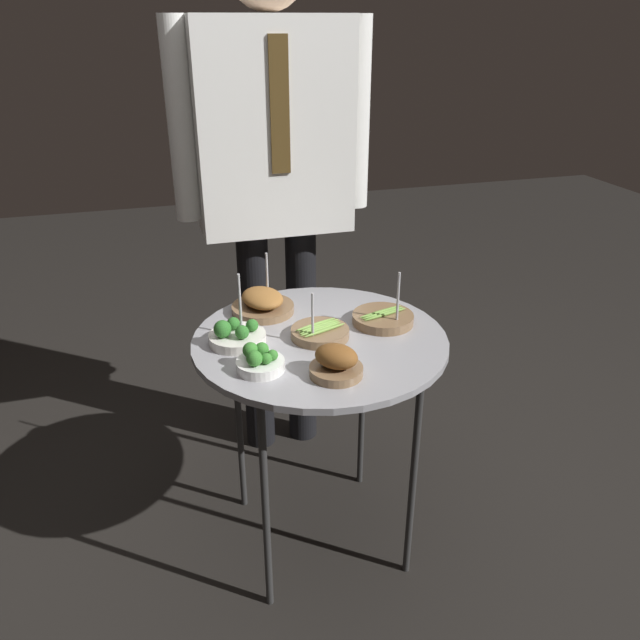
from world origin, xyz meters
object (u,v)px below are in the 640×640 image
at_px(waiter_figure, 273,154).
at_px(bowl_asparagus_mid_right, 320,332).
at_px(serving_cart, 320,353).
at_px(bowl_broccoli_front_center, 260,361).
at_px(bowl_roast_mid_left, 336,363).
at_px(bowl_roast_back_right, 263,303).
at_px(bowl_broccoli_front_left, 236,335).
at_px(bowl_asparagus_center, 383,318).

bearing_deg(waiter_figure, bowl_asparagus_mid_right, -90.27).
distance_m(serving_cart, bowl_broccoli_front_center, 0.23).
height_order(serving_cart, waiter_figure, waiter_figure).
height_order(bowl_roast_mid_left, bowl_roast_back_right, bowl_roast_back_right).
distance_m(bowl_asparagus_mid_right, bowl_broccoli_front_left, 0.22).
bearing_deg(bowl_asparagus_mid_right, bowl_roast_mid_left, -95.19).
relative_size(bowl_broccoli_front_center, bowl_roast_mid_left, 0.89).
bearing_deg(serving_cart, bowl_asparagus_center, 9.76).
height_order(bowl_broccoli_front_center, waiter_figure, waiter_figure).
bearing_deg(bowl_broccoli_front_left, bowl_roast_back_right, 58.19).
height_order(bowl_asparagus_center, waiter_figure, waiter_figure).
height_order(bowl_roast_mid_left, bowl_asparagus_center, bowl_asparagus_center).
xyz_separation_m(bowl_roast_mid_left, bowl_roast_back_right, (-0.10, 0.39, -0.00)).
bearing_deg(bowl_roast_mid_left, bowl_asparagus_center, 47.78).
relative_size(bowl_broccoli_front_center, bowl_broccoli_front_left, 0.67).
bearing_deg(bowl_roast_back_right, bowl_asparagus_center, -28.04).
height_order(bowl_asparagus_center, bowl_broccoli_front_left, bowl_broccoli_front_left).
height_order(bowl_asparagus_mid_right, waiter_figure, waiter_figure).
relative_size(bowl_roast_mid_left, bowl_asparagus_center, 0.77).
distance_m(serving_cart, bowl_roast_mid_left, 0.21).
xyz_separation_m(serving_cart, waiter_figure, (0.00, 0.53, 0.43)).
height_order(bowl_roast_back_right, bowl_broccoli_front_left, bowl_broccoli_front_left).
relative_size(bowl_roast_mid_left, bowl_roast_back_right, 0.73).
bearing_deg(serving_cart, bowl_broccoli_front_left, 172.41).
distance_m(serving_cart, waiter_figure, 0.68).
relative_size(serving_cart, bowl_broccoli_front_center, 5.96).
relative_size(serving_cart, waiter_figure, 0.41).
height_order(bowl_broccoli_front_center, bowl_asparagus_center, bowl_asparagus_center).
height_order(bowl_asparagus_mid_right, bowl_broccoli_front_left, bowl_broccoli_front_left).
distance_m(bowl_roast_mid_left, bowl_broccoli_front_left, 0.30).
bearing_deg(bowl_broccoli_front_left, bowl_asparagus_mid_right, -7.60).
relative_size(serving_cart, bowl_asparagus_mid_right, 4.50).
xyz_separation_m(bowl_asparagus_center, waiter_figure, (-0.19, 0.50, 0.36)).
xyz_separation_m(bowl_broccoli_front_center, bowl_asparagus_center, (0.38, 0.16, -0.01)).
xyz_separation_m(bowl_broccoli_front_left, waiter_figure, (0.22, 0.50, 0.36)).
bearing_deg(bowl_broccoli_front_left, bowl_broccoli_front_center, -78.59).
xyz_separation_m(bowl_asparagus_mid_right, bowl_asparagus_center, (0.19, 0.03, 0.00)).
bearing_deg(waiter_figure, bowl_broccoli_front_left, -113.68).
relative_size(bowl_roast_mid_left, bowl_broccoli_front_left, 0.75).
bearing_deg(bowl_broccoli_front_center, bowl_roast_mid_left, -23.76).
height_order(bowl_broccoli_front_center, bowl_roast_mid_left, bowl_roast_mid_left).
height_order(serving_cart, bowl_asparagus_mid_right, bowl_asparagus_mid_right).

